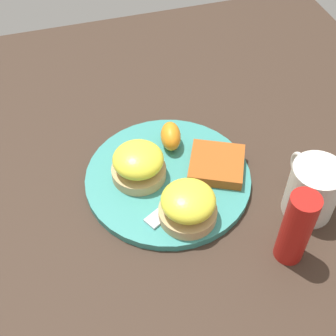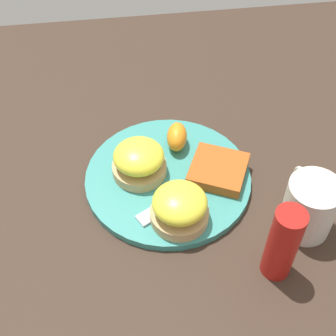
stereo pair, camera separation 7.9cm
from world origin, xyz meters
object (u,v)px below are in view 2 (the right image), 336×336
at_px(sandwich_benedict_right, 180,207).
at_px(condiment_bottle, 283,244).
at_px(sandwich_benedict_left, 139,161).
at_px(hashbrown_patty, 218,170).
at_px(orange_wedge, 177,137).
at_px(cup, 309,206).
at_px(fork, 181,197).

xyz_separation_m(sandwich_benedict_right, condiment_bottle, (-0.10, -0.13, 0.02)).
xyz_separation_m(sandwich_benedict_left, sandwich_benedict_right, (-0.11, -0.05, 0.00)).
height_order(sandwich_benedict_right, hashbrown_patty, sandwich_benedict_right).
distance_m(orange_wedge, condiment_bottle, 0.29).
height_order(sandwich_benedict_right, cup, cup).
relative_size(orange_wedge, condiment_bottle, 0.44).
bearing_deg(fork, sandwich_benedict_right, 166.25).
distance_m(cup, condiment_bottle, 0.10).
relative_size(fork, condiment_bottle, 1.33).
bearing_deg(condiment_bottle, fork, 40.10).
relative_size(sandwich_benedict_left, orange_wedge, 1.56).
bearing_deg(condiment_bottle, sandwich_benedict_left, 41.30).
height_order(sandwich_benedict_left, cup, cup).
bearing_deg(sandwich_benedict_left, condiment_bottle, -138.70).
xyz_separation_m(sandwich_benedict_right, cup, (-0.03, -0.20, 0.01)).
distance_m(sandwich_benedict_left, orange_wedge, 0.09).
height_order(sandwich_benedict_left, fork, sandwich_benedict_left).
xyz_separation_m(hashbrown_patty, orange_wedge, (0.08, 0.06, 0.01)).
distance_m(orange_wedge, fork, 0.12).
xyz_separation_m(orange_wedge, cup, (-0.19, -0.18, 0.01)).
bearing_deg(sandwich_benedict_left, orange_wedge, -52.98).
bearing_deg(cup, fork, 68.99).
distance_m(hashbrown_patty, orange_wedge, 0.10).
bearing_deg(fork, sandwich_benedict_left, 43.75).
bearing_deg(condiment_bottle, sandwich_benedict_right, 51.94).
bearing_deg(sandwich_benedict_right, cup, -99.02).
xyz_separation_m(sandwich_benedict_left, cup, (-0.14, -0.25, 0.01)).
relative_size(sandwich_benedict_right, cup, 0.82).
xyz_separation_m(orange_wedge, condiment_bottle, (-0.26, -0.11, 0.03)).
distance_m(sandwich_benedict_left, condiment_bottle, 0.28).
height_order(hashbrown_patty, cup, cup).
bearing_deg(sandwich_benedict_left, sandwich_benedict_right, -153.49).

